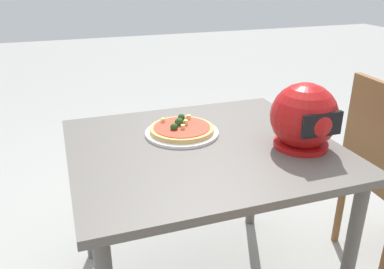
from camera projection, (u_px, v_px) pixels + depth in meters
dining_table at (202, 165)px, 1.53m from camera, size 0.99×0.88×0.71m
pizza_plate at (182, 133)px, 1.59m from camera, size 0.30×0.30×0.01m
pizza at (182, 128)px, 1.58m from camera, size 0.26×0.26×0.05m
motorcycle_helmet at (304, 118)px, 1.43m from camera, size 0.24×0.24×0.24m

